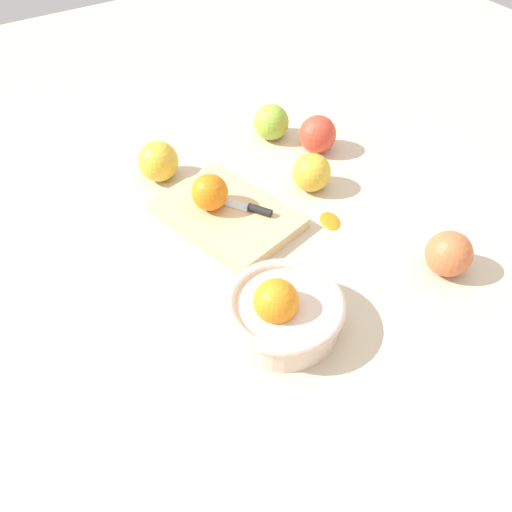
# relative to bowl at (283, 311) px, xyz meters

# --- Properties ---
(ground_plane) EXTENTS (2.40, 2.40, 0.00)m
(ground_plane) POSITION_rel_bowl_xyz_m (0.19, -0.12, -0.04)
(ground_plane) COLOR beige
(bowl) EXTENTS (0.18, 0.18, 0.10)m
(bowl) POSITION_rel_bowl_xyz_m (0.00, 0.00, 0.00)
(bowl) COLOR beige
(bowl) RESTS_ON ground_plane
(cutting_board) EXTENTS (0.29, 0.23, 0.02)m
(cutting_board) POSITION_rel_bowl_xyz_m (0.26, -0.05, -0.03)
(cutting_board) COLOR #DBB77F
(cutting_board) RESTS_ON ground_plane
(orange_on_board) EXTENTS (0.07, 0.07, 0.07)m
(orange_on_board) POSITION_rel_bowl_xyz_m (0.28, -0.03, 0.02)
(orange_on_board) COLOR orange
(orange_on_board) RESTS_ON cutting_board
(knife) EXTENTS (0.14, 0.10, 0.01)m
(knife) POSITION_rel_bowl_xyz_m (0.25, -0.08, -0.01)
(knife) COLOR silver
(knife) RESTS_ON cutting_board
(apple_front_left) EXTENTS (0.08, 0.08, 0.08)m
(apple_front_left) POSITION_rel_bowl_xyz_m (-0.05, -0.29, 0.00)
(apple_front_left) COLOR #CC6638
(apple_front_left) RESTS_ON ground_plane
(apple_front_right) EXTENTS (0.08, 0.08, 0.08)m
(apple_front_right) POSITION_rel_bowl_xyz_m (0.35, -0.33, 0.00)
(apple_front_right) COLOR #D6422D
(apple_front_right) RESTS_ON ground_plane
(apple_front_right_2) EXTENTS (0.07, 0.07, 0.07)m
(apple_front_right_2) POSITION_rel_bowl_xyz_m (0.25, -0.24, 0.00)
(apple_front_right_2) COLOR gold
(apple_front_right_2) RESTS_ON ground_plane
(apple_front_right_3) EXTENTS (0.08, 0.08, 0.08)m
(apple_front_right_3) POSITION_rel_bowl_xyz_m (0.44, -0.27, 0.00)
(apple_front_right_3) COLOR #8EB738
(apple_front_right_3) RESTS_ON ground_plane
(apple_back_right) EXTENTS (0.08, 0.08, 0.08)m
(apple_back_right) POSITION_rel_bowl_xyz_m (0.44, -0.00, 0.00)
(apple_back_right) COLOR gold
(apple_back_right) RESTS_ON ground_plane
(citrus_peel) EXTENTS (0.06, 0.05, 0.01)m
(citrus_peel) POSITION_rel_bowl_xyz_m (0.15, -0.21, -0.03)
(citrus_peel) COLOR orange
(citrus_peel) RESTS_ON ground_plane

